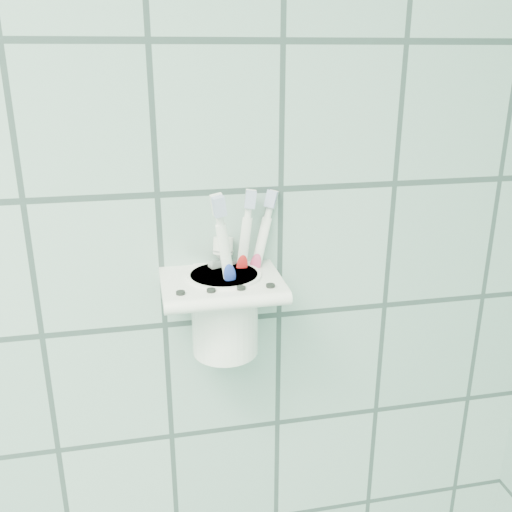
% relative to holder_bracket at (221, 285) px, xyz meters
% --- Properties ---
extents(holder_bracket, '(0.14, 0.11, 0.04)m').
position_rel_holder_bracket_xyz_m(holder_bracket, '(0.00, 0.00, 0.00)').
color(holder_bracket, white).
rests_on(holder_bracket, wall_back).
extents(cup, '(0.09, 0.09, 0.10)m').
position_rel_holder_bracket_xyz_m(cup, '(0.00, 0.00, -0.03)').
color(cup, white).
rests_on(cup, holder_bracket).
extents(toothbrush_pink, '(0.04, 0.03, 0.19)m').
position_rel_holder_bracket_xyz_m(toothbrush_pink, '(0.02, 0.00, 0.02)').
color(toothbrush_pink, white).
rests_on(toothbrush_pink, cup).
extents(toothbrush_blue, '(0.06, 0.05, 0.18)m').
position_rel_holder_bracket_xyz_m(toothbrush_blue, '(0.02, 0.01, 0.02)').
color(toothbrush_blue, white).
rests_on(toothbrush_blue, cup).
extents(toothbrush_orange, '(0.03, 0.02, 0.18)m').
position_rel_holder_bracket_xyz_m(toothbrush_orange, '(0.01, 0.02, 0.01)').
color(toothbrush_orange, white).
rests_on(toothbrush_orange, cup).
extents(toothpaste_tube, '(0.04, 0.04, 0.13)m').
position_rel_holder_bracket_xyz_m(toothpaste_tube, '(-0.00, 0.01, -0.01)').
color(toothpaste_tube, silver).
rests_on(toothpaste_tube, cup).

